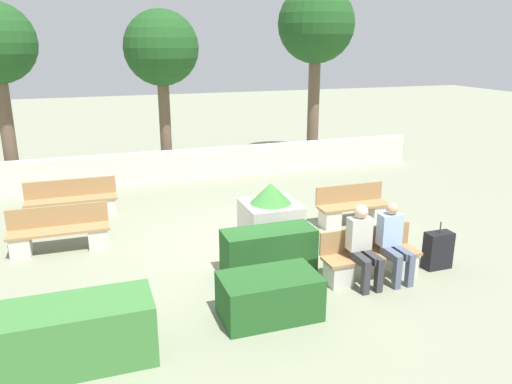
# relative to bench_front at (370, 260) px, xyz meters

# --- Properties ---
(ground_plane) EXTENTS (60.00, 60.00, 0.00)m
(ground_plane) POSITION_rel_bench_front_xyz_m (-1.65, 2.06, -0.32)
(ground_plane) COLOR gray
(perimeter_wall) EXTENTS (14.36, 0.30, 0.88)m
(perimeter_wall) POSITION_rel_bench_front_xyz_m (-1.65, 7.21, 0.12)
(perimeter_wall) COLOR beige
(perimeter_wall) RESTS_ON ground_plane
(bench_front) EXTENTS (1.70, 0.49, 0.84)m
(bench_front) POSITION_rel_bench_front_xyz_m (0.00, 0.00, 0.00)
(bench_front) COLOR #A37A4C
(bench_front) RESTS_ON ground_plane
(bench_left_side) EXTENTS (2.00, 0.49, 0.84)m
(bench_left_side) POSITION_rel_bench_front_xyz_m (-4.78, 4.89, 0.01)
(bench_left_side) COLOR #A37A4C
(bench_left_side) RESTS_ON ground_plane
(bench_right_side) EXTENTS (1.61, 0.48, 0.84)m
(bench_right_side) POSITION_rel_bench_front_xyz_m (1.05, 2.42, -0.00)
(bench_right_side) COLOR #A37A4C
(bench_right_side) RESTS_ON ground_plane
(bench_back) EXTENTS (1.84, 0.48, 0.84)m
(bench_back) POSITION_rel_bench_front_xyz_m (-4.98, 2.92, 0.01)
(bench_back) COLOR #A37A4C
(bench_back) RESTS_ON ground_plane
(person_seated_man) EXTENTS (0.38, 0.64, 1.31)m
(person_seated_man) POSITION_rel_bench_front_xyz_m (0.32, -0.14, 0.40)
(person_seated_man) COLOR #515B70
(person_seated_man) RESTS_ON ground_plane
(person_seated_woman) EXTENTS (0.38, 0.64, 1.34)m
(person_seated_woman) POSITION_rel_bench_front_xyz_m (-0.25, -0.13, 0.42)
(person_seated_woman) COLOR #333338
(person_seated_woman) RESTS_ON ground_plane
(hedge_block_near_left) EXTENTS (1.41, 0.84, 0.64)m
(hedge_block_near_left) POSITION_rel_bench_front_xyz_m (-2.04, -0.61, 0.01)
(hedge_block_near_left) COLOR #235623
(hedge_block_near_left) RESTS_ON ground_plane
(hedge_block_near_right) EXTENTS (1.59, 0.64, 0.76)m
(hedge_block_near_right) POSITION_rel_bench_front_xyz_m (-1.52, 0.81, 0.07)
(hedge_block_near_right) COLOR #235623
(hedge_block_near_right) RESTS_ON ground_plane
(hedge_block_mid_left) EXTENTS (2.20, 0.83, 0.81)m
(hedge_block_mid_left) POSITION_rel_bench_front_xyz_m (-4.82, -0.88, 0.09)
(hedge_block_mid_left) COLOR #3D7A38
(hedge_block_mid_left) RESTS_ON ground_plane
(planter_corner_left) EXTENTS (1.08, 1.08, 1.17)m
(planter_corner_left) POSITION_rel_bench_front_xyz_m (-0.98, 2.16, 0.21)
(planter_corner_left) COLOR beige
(planter_corner_left) RESTS_ON ground_plane
(suitcase) EXTENTS (0.48, 0.26, 0.86)m
(suitcase) POSITION_rel_bench_front_xyz_m (1.33, -0.04, 0.02)
(suitcase) COLOR black
(suitcase) RESTS_ON ground_plane
(tree_center_left) EXTENTS (2.14, 2.14, 4.74)m
(tree_center_left) POSITION_rel_bench_front_xyz_m (-2.07, 8.21, 3.29)
(tree_center_left) COLOR brown
(tree_center_left) RESTS_ON ground_plane
(tree_center_right) EXTENTS (2.47, 2.47, 5.62)m
(tree_center_right) POSITION_rel_bench_front_xyz_m (2.97, 8.64, 3.98)
(tree_center_right) COLOR brown
(tree_center_right) RESTS_ON ground_plane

